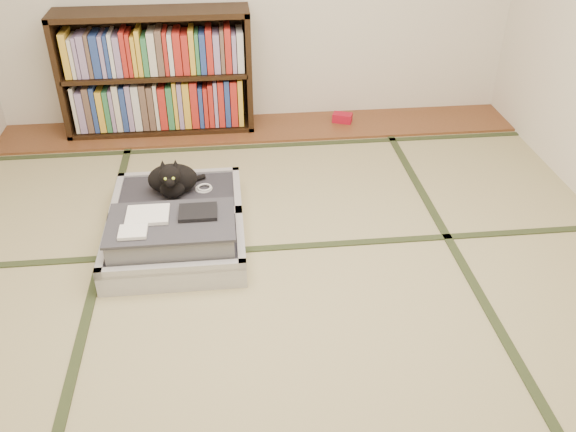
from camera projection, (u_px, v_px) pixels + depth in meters
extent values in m
plane|color=tan|center=(286.00, 293.00, 3.17)|extent=(4.50, 4.50, 0.00)
cube|color=brown|center=(260.00, 128.00, 4.82)|extent=(4.00, 0.50, 0.02)
cube|color=#A80D23|center=(342.00, 118.00, 4.88)|extent=(0.17, 0.14, 0.07)
cube|color=#2D381E|center=(89.00, 306.00, 3.08)|extent=(0.05, 4.50, 0.01)
cube|color=#2D381E|center=(471.00, 280.00, 3.25)|extent=(0.05, 4.50, 0.01)
cube|color=#2D381E|center=(278.00, 248.00, 3.50)|extent=(4.00, 0.05, 0.01)
cube|color=#2D381E|center=(262.00, 146.00, 4.58)|extent=(4.00, 0.05, 0.01)
cube|color=black|center=(63.00, 76.00, 4.50)|extent=(0.04, 0.32, 0.91)
cube|color=black|center=(248.00, 69.00, 4.62)|extent=(0.04, 0.32, 0.91)
cube|color=black|center=(163.00, 127.00, 4.80)|extent=(1.42, 0.32, 0.04)
cube|color=black|center=(149.00, 13.00, 4.32)|extent=(1.42, 0.32, 0.04)
cube|color=black|center=(157.00, 73.00, 4.56)|extent=(1.35, 0.32, 0.03)
cube|color=black|center=(158.00, 66.00, 4.69)|extent=(1.42, 0.02, 0.91)
cube|color=gray|center=(160.00, 101.00, 4.67)|extent=(1.27, 0.23, 0.38)
cube|color=gray|center=(154.00, 49.00, 4.44)|extent=(1.27, 0.23, 0.34)
cube|color=#B6B5BA|center=(175.00, 253.00, 3.35)|extent=(0.77, 0.51, 0.13)
cube|color=#29282F|center=(174.00, 248.00, 3.33)|extent=(0.69, 0.43, 0.10)
cube|color=#B6B5BA|center=(171.00, 269.00, 3.11)|extent=(0.77, 0.04, 0.05)
cube|color=#B6B5BA|center=(175.00, 219.00, 3.51)|extent=(0.77, 0.04, 0.05)
cube|color=#B6B5BA|center=(105.00, 247.00, 3.28)|extent=(0.04, 0.51, 0.05)
cube|color=#B6B5BA|center=(241.00, 238.00, 3.34)|extent=(0.04, 0.51, 0.05)
cube|color=#B6B5BA|center=(179.00, 204.00, 3.78)|extent=(0.77, 0.51, 0.13)
cube|color=#29282F|center=(178.00, 199.00, 3.76)|extent=(0.69, 0.43, 0.10)
cube|color=#B6B5BA|center=(176.00, 215.00, 3.54)|extent=(0.77, 0.04, 0.05)
cube|color=#B6B5BA|center=(179.00, 175.00, 3.93)|extent=(0.77, 0.04, 0.05)
cube|color=#B6B5BA|center=(117.00, 197.00, 3.70)|extent=(0.04, 0.51, 0.05)
cube|color=#B6B5BA|center=(237.00, 191.00, 3.77)|extent=(0.04, 0.51, 0.05)
cylinder|color=black|center=(176.00, 216.00, 3.52)|extent=(0.69, 0.02, 0.02)
cube|color=gray|center=(172.00, 234.00, 3.28)|extent=(0.66, 0.40, 0.13)
cube|color=#3B3A42|center=(171.00, 222.00, 3.24)|extent=(0.68, 0.42, 0.02)
cube|color=white|center=(148.00, 215.00, 3.26)|extent=(0.23, 0.18, 0.02)
cube|color=black|center=(198.00, 212.00, 3.28)|extent=(0.21, 0.16, 0.02)
cube|color=white|center=(133.00, 232.00, 3.12)|extent=(0.14, 0.12, 0.02)
cube|color=white|center=(128.00, 283.00, 3.12)|extent=(0.06, 0.01, 0.04)
cube|color=white|center=(152.00, 284.00, 3.14)|extent=(0.05, 0.01, 0.04)
cube|color=orange|center=(222.00, 277.00, 3.16)|extent=(0.05, 0.01, 0.04)
cube|color=#197F33|center=(208.00, 275.00, 3.15)|extent=(0.04, 0.01, 0.03)
ellipsoid|color=black|center=(173.00, 179.00, 3.69)|extent=(0.30, 0.20, 0.18)
ellipsoid|color=black|center=(172.00, 189.00, 3.63)|extent=(0.15, 0.11, 0.11)
ellipsoid|color=black|center=(170.00, 175.00, 3.54)|extent=(0.13, 0.12, 0.12)
sphere|color=black|center=(170.00, 183.00, 3.51)|extent=(0.06, 0.06, 0.06)
cone|color=black|center=(163.00, 164.00, 3.52)|extent=(0.05, 0.05, 0.06)
cone|color=black|center=(175.00, 164.00, 3.53)|extent=(0.05, 0.05, 0.06)
sphere|color=#A5BF33|center=(165.00, 179.00, 3.49)|extent=(0.02, 0.02, 0.02)
sphere|color=#A5BF33|center=(173.00, 178.00, 3.49)|extent=(0.02, 0.02, 0.02)
cylinder|color=black|center=(191.00, 180.00, 3.81)|extent=(0.18, 0.11, 0.03)
torus|color=white|center=(204.00, 189.00, 3.76)|extent=(0.11, 0.11, 0.01)
torus|color=white|center=(204.00, 187.00, 3.75)|extent=(0.09, 0.09, 0.01)
cube|color=black|center=(199.00, 225.00, 3.68)|extent=(0.34, 0.19, 0.01)
cube|color=black|center=(180.00, 221.00, 3.72)|extent=(0.12, 0.16, 0.01)
cube|color=black|center=(217.00, 219.00, 3.74)|extent=(0.19, 0.06, 0.01)
cylinder|color=black|center=(199.00, 213.00, 3.79)|extent=(0.03, 0.07, 0.01)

